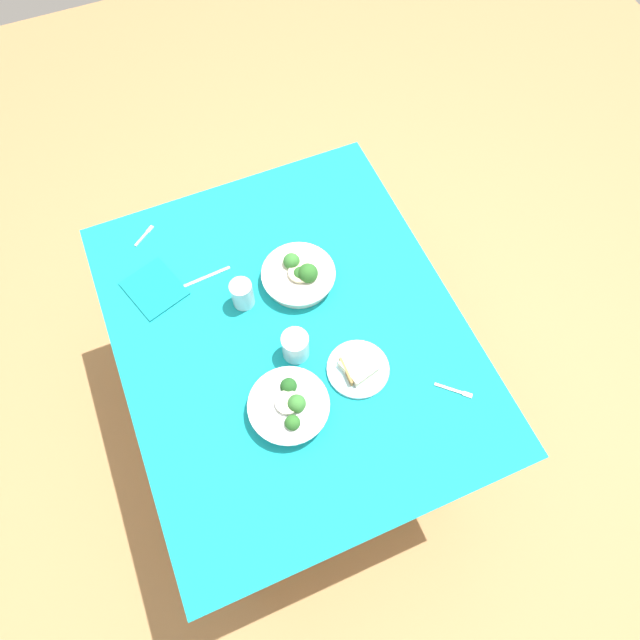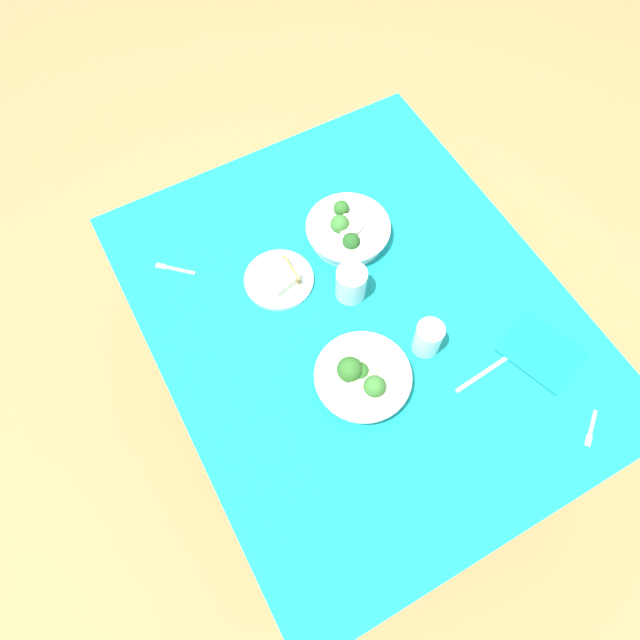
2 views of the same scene
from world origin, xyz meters
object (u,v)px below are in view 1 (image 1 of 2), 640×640
table_knife_left (199,280)px  bread_side_plate (358,368)px  broccoli_bowl_far (299,275)px  water_glass_center (242,294)px  napkin_folded_upper (154,289)px  water_glass_side (295,346)px  fork_by_far_bowl (455,391)px  broccoli_bowl_near (289,406)px  fork_by_near_bowl (145,235)px

table_knife_left → bread_side_plate: bearing=121.0°
broccoli_bowl_far → water_glass_center: water_glass_center is taller
napkin_folded_upper → table_knife_left: bearing=80.0°
water_glass_side → fork_by_far_bowl: size_ratio=1.09×
water_glass_side → napkin_folded_upper: water_glass_side is taller
water_glass_center → napkin_folded_upper: bearing=-121.9°
broccoli_bowl_far → broccoli_bowl_near: broccoli_bowl_far is taller
bread_side_plate → napkin_folded_upper: bearing=-136.3°
broccoli_bowl_far → broccoli_bowl_near: size_ratio=1.02×
broccoli_bowl_near → water_glass_center: size_ratio=2.34×
bread_side_plate → water_glass_center: water_glass_center is taller
fork_by_far_bowl → fork_by_near_bowl: 1.13m
broccoli_bowl_far → water_glass_center: 0.19m
water_glass_center → fork_by_near_bowl: (-0.37, -0.22, -0.05)m
fork_by_far_bowl → water_glass_center: bearing=174.6°
bread_side_plate → fork_by_far_bowl: 0.29m
water_glass_side → table_knife_left: (-0.36, -0.19, -0.05)m
broccoli_bowl_near → fork_by_far_bowl: broccoli_bowl_near is taller
fork_by_near_bowl → napkin_folded_upper: size_ratio=0.44×
table_knife_left → fork_by_far_bowl: bearing=127.1°
napkin_folded_upper → bread_side_plate: bearing=43.7°
fork_by_near_bowl → table_knife_left: same height
water_glass_side → table_knife_left: 0.41m
broccoli_bowl_near → fork_by_near_bowl: bearing=-163.4°
fork_by_far_bowl → water_glass_side: bearing=-175.0°
table_knife_left → broccoli_bowl_far: bearing=153.0°
fork_by_far_bowl → broccoli_bowl_near: bearing=-153.4°
bread_side_plate → fork_by_near_bowl: bearing=-147.7°
bread_side_plate → napkin_folded_upper: 0.70m
broccoli_bowl_far → fork_by_near_bowl: 0.55m
broccoli_bowl_near → bread_side_plate: 0.23m
broccoli_bowl_far → water_glass_side: (0.23, -0.10, 0.02)m
broccoli_bowl_near → water_glass_side: bearing=152.7°
table_knife_left → water_glass_side: bearing=114.1°
water_glass_side → fork_by_far_bowl: water_glass_side is taller
broccoli_bowl_near → water_glass_side: water_glass_side is taller
bread_side_plate → fork_by_near_bowl: (-0.72, -0.46, -0.01)m
table_knife_left → napkin_folded_upper: bearing=-14.3°
table_knife_left → fork_by_near_bowl: bearing=-68.8°
bread_side_plate → table_knife_left: bearing=-144.7°
fork_by_far_bowl → table_knife_left: same height
bread_side_plate → broccoli_bowl_near: bearing=-81.1°
water_glass_center → napkin_folded_upper: water_glass_center is taller
fork_by_near_bowl → broccoli_bowl_far: bearing=-78.9°
water_glass_side → fork_by_near_bowl: (-0.60, -0.31, -0.05)m
bread_side_plate → water_glass_side: size_ratio=1.91×
broccoli_bowl_far → water_glass_side: size_ratio=2.42×
fork_by_far_bowl → table_knife_left: size_ratio=0.42×
water_glass_center → bread_side_plate: bearing=33.7°
water_glass_center → fork_by_near_bowl: bearing=-149.1°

